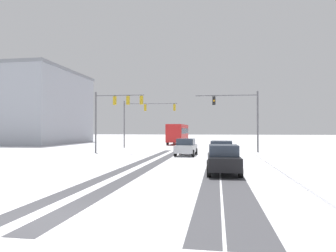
# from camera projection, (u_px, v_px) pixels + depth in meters

# --- Properties ---
(ground_plane) EXTENTS (300.00, 300.00, 0.00)m
(ground_plane) POSITION_uv_depth(u_px,v_px,m) (55.00, 221.00, 8.12)
(ground_plane) COLOR white
(wheel_track_left_lane) EXTENTS (0.85, 29.66, 0.01)m
(wheel_track_left_lane) POSITION_uv_depth(u_px,v_px,m) (154.00, 164.00, 21.45)
(wheel_track_left_lane) COLOR #4C4C51
(wheel_track_left_lane) RESTS_ON ground
(wheel_track_right_lane) EXTENTS (0.83, 29.66, 0.01)m
(wheel_track_right_lane) POSITION_uv_depth(u_px,v_px,m) (213.00, 165.00, 20.78)
(wheel_track_right_lane) COLOR #4C4C51
(wheel_track_right_lane) RESTS_ON ground
(wheel_track_center) EXTENTS (1.18, 29.66, 0.01)m
(wheel_track_center) POSITION_uv_depth(u_px,v_px,m) (229.00, 166.00, 20.61)
(wheel_track_center) COLOR #4C4C51
(wheel_track_center) RESTS_ON ground
(wheel_track_oncoming) EXTENTS (0.76, 29.66, 0.01)m
(wheel_track_oncoming) POSITION_uv_depth(u_px,v_px,m) (136.00, 164.00, 21.67)
(wheel_track_oncoming) COLOR #4C4C51
(wheel_track_oncoming) RESTS_ON ground
(sidewalk_kerb_right) EXTENTS (4.00, 29.66, 0.12)m
(sidewalk_kerb_right) POSITION_uv_depth(u_px,v_px,m) (309.00, 169.00, 18.51)
(sidewalk_kerb_right) COLOR white
(sidewalk_kerb_right) RESTS_ON ground
(traffic_signal_near_right) EXTENTS (6.53, 0.56, 6.50)m
(traffic_signal_near_right) POSITION_uv_depth(u_px,v_px,m) (240.00, 111.00, 31.65)
(traffic_signal_near_right) COLOR #56565B
(traffic_signal_near_right) RESTS_ON ground
(traffic_signal_far_left) EXTENTS (7.45, 0.91, 6.50)m
(traffic_signal_far_left) POSITION_uv_depth(u_px,v_px,m) (143.00, 114.00, 41.88)
(traffic_signal_far_left) COLOR #56565B
(traffic_signal_far_left) RESTS_ON ground
(traffic_signal_near_left) EXTENTS (5.37, 0.38, 6.50)m
(traffic_signal_near_left) POSITION_uv_depth(u_px,v_px,m) (115.00, 108.00, 31.89)
(traffic_signal_near_left) COLOR #56565B
(traffic_signal_near_left) RESTS_ON ground
(car_silver_lead) EXTENTS (1.99, 4.18, 1.62)m
(car_silver_lead) POSITION_uv_depth(u_px,v_px,m) (186.00, 147.00, 28.89)
(car_silver_lead) COLOR #B7BABF
(car_silver_lead) RESTS_ON ground
(car_grey_second) EXTENTS (1.93, 4.15, 1.62)m
(car_grey_second) POSITION_uv_depth(u_px,v_px,m) (222.00, 151.00, 22.98)
(car_grey_second) COLOR slate
(car_grey_second) RESTS_ON ground
(car_black_third) EXTENTS (1.95, 4.16, 1.62)m
(car_black_third) POSITION_uv_depth(u_px,v_px,m) (223.00, 159.00, 16.87)
(car_black_third) COLOR black
(car_black_third) RESTS_ON ground
(bus_oncoming) EXTENTS (2.71, 11.01, 3.38)m
(bus_oncoming) POSITION_uv_depth(u_px,v_px,m) (178.00, 133.00, 52.45)
(bus_oncoming) COLOR #B21E1E
(bus_oncoming) RESTS_ON ground
(office_building_far_left_block) EXTENTS (28.38, 19.24, 13.08)m
(office_building_far_left_block) POSITION_uv_depth(u_px,v_px,m) (1.00, 108.00, 55.87)
(office_building_far_left_block) COLOR #9399A3
(office_building_far_left_block) RESTS_ON ground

